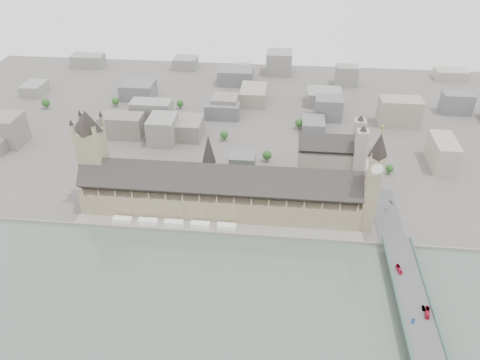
# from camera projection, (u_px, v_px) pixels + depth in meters

# --- Properties ---
(ground) EXTENTS (900.00, 900.00, 0.00)m
(ground) POSITION_uv_depth(u_px,v_px,m) (217.00, 224.00, 443.44)
(ground) COLOR #595651
(ground) RESTS_ON ground
(embankment_wall) EXTENTS (600.00, 1.50, 3.00)m
(embankment_wall) POSITION_uv_depth(u_px,v_px,m) (215.00, 233.00, 430.14)
(embankment_wall) COLOR gray
(embankment_wall) RESTS_ON ground
(river_terrace) EXTENTS (270.00, 15.00, 2.00)m
(river_terrace) POSITION_uv_depth(u_px,v_px,m) (216.00, 228.00, 436.65)
(river_terrace) COLOR gray
(river_terrace) RESTS_ON ground
(terrace_tents) EXTENTS (118.00, 7.00, 4.00)m
(terrace_tents) POSITION_uv_depth(u_px,v_px,m) (174.00, 223.00, 438.83)
(terrace_tents) COLOR white
(terrace_tents) RESTS_ON river_terrace
(palace_of_westminster) EXTENTS (265.00, 40.73, 55.44)m
(palace_of_westminster) POSITION_uv_depth(u_px,v_px,m) (220.00, 193.00, 447.40)
(palace_of_westminster) COLOR gray
(palace_of_westminster) RESTS_ON ground
(elizabeth_tower) EXTENTS (17.00, 17.00, 107.50)m
(elizabeth_tower) POSITION_uv_depth(u_px,v_px,m) (374.00, 176.00, 406.51)
(elizabeth_tower) COLOR gray
(elizabeth_tower) RESTS_ON ground
(victoria_tower) EXTENTS (30.00, 30.00, 100.00)m
(victoria_tower) POSITION_uv_depth(u_px,v_px,m) (93.00, 154.00, 445.22)
(victoria_tower) COLOR gray
(victoria_tower) RESTS_ON ground
(central_tower) EXTENTS (13.00, 13.00, 48.00)m
(central_tower) POSITION_uv_depth(u_px,v_px,m) (209.00, 157.00, 434.19)
(central_tower) COLOR #82715A
(central_tower) RESTS_ON ground
(westminster_bridge) EXTENTS (25.00, 325.00, 10.25)m
(westminster_bridge) POSITION_uv_depth(u_px,v_px,m) (412.00, 305.00, 354.02)
(westminster_bridge) COLOR #474749
(westminster_bridge) RESTS_ON ground
(bridge_parapets) EXTENTS (25.00, 235.00, 1.15)m
(bridge_parapets) POSITION_uv_depth(u_px,v_px,m) (427.00, 349.00, 313.87)
(bridge_parapets) COLOR #315946
(bridge_parapets) RESTS_ON westminster_bridge
(westminster_abbey) EXTENTS (68.00, 36.00, 64.00)m
(westminster_abbey) POSITION_uv_depth(u_px,v_px,m) (332.00, 157.00, 499.30)
(westminster_abbey) COLOR #9D998E
(westminster_abbey) RESTS_ON ground
(city_skyline_inland) EXTENTS (720.00, 360.00, 38.00)m
(city_skyline_inland) POSITION_uv_depth(u_px,v_px,m) (242.00, 101.00, 636.91)
(city_skyline_inland) COLOR gray
(city_skyline_inland) RESTS_ON ground
(park_trees) EXTENTS (110.00, 30.00, 15.00)m
(park_trees) POSITION_uv_depth(u_px,v_px,m) (216.00, 182.00, 490.11)
(park_trees) COLOR #1E4418
(park_trees) RESTS_ON ground
(red_bus_north) EXTENTS (3.57, 10.34, 2.82)m
(red_bus_north) POSITION_uv_depth(u_px,v_px,m) (399.00, 269.00, 376.54)
(red_bus_north) COLOR red
(red_bus_north) RESTS_ON westminster_bridge
(red_bus_south) EXTENTS (5.17, 11.62, 3.15)m
(red_bus_south) POSITION_uv_depth(u_px,v_px,m) (427.00, 312.00, 339.07)
(red_bus_south) COLOR red
(red_bus_south) RESTS_ON westminster_bridge
(car_blue) EXTENTS (3.41, 4.68, 1.48)m
(car_blue) POSITION_uv_depth(u_px,v_px,m) (413.00, 321.00, 333.80)
(car_blue) COLOR #1A56AD
(car_blue) RESTS_ON westminster_bridge
(car_silver) EXTENTS (2.03, 5.03, 1.62)m
(car_silver) POSITION_uv_depth(u_px,v_px,m) (423.00, 308.00, 343.50)
(car_silver) COLOR gray
(car_silver) RESTS_ON westminster_bridge
(car_approach) EXTENTS (3.36, 5.79, 1.58)m
(car_approach) POSITION_uv_depth(u_px,v_px,m) (391.00, 202.00, 454.62)
(car_approach) COLOR gray
(car_approach) RESTS_ON westminster_bridge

